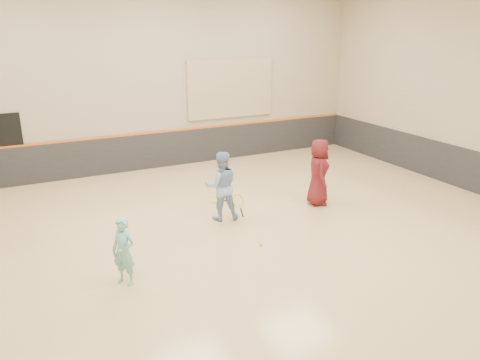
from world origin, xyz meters
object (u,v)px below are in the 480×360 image
girl (124,252)px  spare_racket (215,199)px  instructor (221,186)px  young_man (318,172)px

girl → spare_racket: 4.56m
instructor → young_man: size_ratio=0.97×
girl → young_man: (5.60, 1.81, 0.24)m
girl → spare_racket: size_ratio=1.83×
spare_racket → instructor: bearing=-106.1°
girl → spare_racket: girl is taller
instructor → girl: bearing=49.8°
instructor → spare_racket: instructor is taller
young_man → spare_racket: young_man is taller
instructor → young_man: bearing=-169.5°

